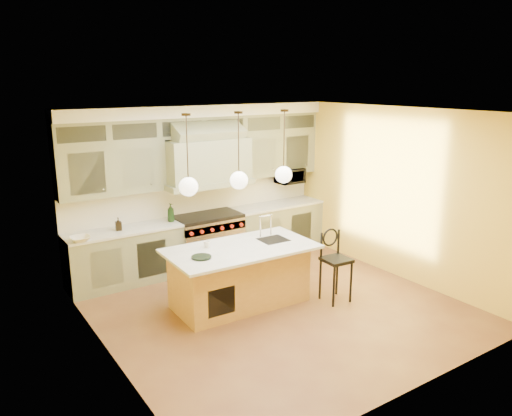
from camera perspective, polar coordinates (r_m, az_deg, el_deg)
floor at (r=7.65m, az=2.35°, el=-11.26°), size 5.00×5.00×0.00m
ceiling at (r=6.91m, az=2.60°, el=10.96°), size 5.00×5.00×0.00m
wall_back at (r=9.23m, az=-6.73°, el=2.66°), size 5.00×0.00×5.00m
wall_front at (r=5.43m, az=18.31°, el=-6.43°), size 5.00×0.00×5.00m
wall_left at (r=6.08m, az=-17.00°, el=-4.12°), size 0.00×5.00×5.00m
wall_right at (r=8.82m, az=15.72°, el=1.66°), size 0.00×5.00×5.00m
back_cabinetry at (r=9.00m, az=-5.95°, el=2.25°), size 5.00×0.77×2.90m
range at (r=9.17m, az=-5.53°, el=-3.63°), size 1.20×0.74×0.96m
kitchen_island at (r=7.58m, az=-1.83°, el=-7.61°), size 2.24×1.25×1.35m
counter_stool at (r=7.75m, az=9.02°, el=-6.00°), size 0.41×0.41×1.12m
microwave at (r=10.04m, az=3.89°, el=3.69°), size 0.54×0.37×0.30m
oil_bottle_a at (r=8.71m, az=-9.72°, el=-0.52°), size 0.14×0.14×0.32m
oil_bottle_b at (r=8.41m, az=-15.46°, el=-1.78°), size 0.11×0.11×0.21m
fruit_bowl at (r=8.04m, az=-19.45°, el=-3.33°), size 0.31×0.31×0.07m
cup at (r=7.40m, az=-5.63°, el=-4.15°), size 0.12×0.12×0.10m
pendant_left at (r=6.78m, az=-7.73°, el=2.66°), size 0.26×0.26×1.11m
pendant_center at (r=7.16m, az=-1.97°, el=3.41°), size 0.26×0.26×1.11m
pendant_right at (r=7.60m, az=3.17°, el=4.05°), size 0.26×0.26×1.11m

